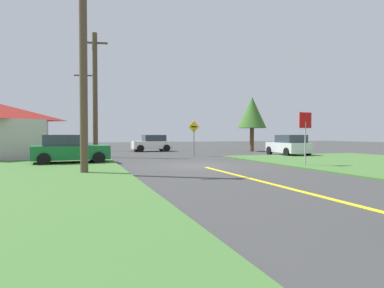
{
  "coord_description": "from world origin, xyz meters",
  "views": [
    {
      "loc": [
        -5.94,
        -16.13,
        1.6
      ],
      "look_at": [
        0.64,
        2.98,
        1.06
      ],
      "focal_mm": 30.73,
      "sensor_mm": 36.0,
      "label": 1
    }
  ],
  "objects_px": {
    "car_on_crossroad": "(289,145)",
    "stop_sign": "(305,128)",
    "utility_pole_far": "(83,109)",
    "oak_tree_left": "(252,113)",
    "utility_pole_mid": "(95,94)",
    "parked_car_near_building": "(69,149)",
    "car_approaching_junction": "(152,143)",
    "direction_sign": "(194,134)",
    "utility_pole_near": "(83,69)"
  },
  "relations": [
    {
      "from": "car_on_crossroad",
      "to": "stop_sign",
      "type": "bearing_deg",
      "value": 153.47
    },
    {
      "from": "utility_pole_far",
      "to": "oak_tree_left",
      "type": "xyz_separation_m",
      "value": [
        15.7,
        -6.45,
        -0.43
      ]
    },
    {
      "from": "utility_pole_far",
      "to": "utility_pole_mid",
      "type": "bearing_deg",
      "value": -86.34
    },
    {
      "from": "parked_car_near_building",
      "to": "oak_tree_left",
      "type": "relative_size",
      "value": 0.78
    },
    {
      "from": "car_approaching_junction",
      "to": "parked_car_near_building",
      "type": "bearing_deg",
      "value": 56.48
    },
    {
      "from": "parked_car_near_building",
      "to": "direction_sign",
      "type": "bearing_deg",
      "value": 19.09
    },
    {
      "from": "utility_pole_near",
      "to": "oak_tree_left",
      "type": "relative_size",
      "value": 1.56
    },
    {
      "from": "stop_sign",
      "to": "parked_car_near_building",
      "type": "bearing_deg",
      "value": -33.78
    },
    {
      "from": "car_approaching_junction",
      "to": "parked_car_near_building",
      "type": "distance_m",
      "value": 14.35
    },
    {
      "from": "direction_sign",
      "to": "oak_tree_left",
      "type": "height_order",
      "value": "oak_tree_left"
    },
    {
      "from": "car_approaching_junction",
      "to": "utility_pole_near",
      "type": "bearing_deg",
      "value": 66.79
    },
    {
      "from": "parked_car_near_building",
      "to": "utility_pole_near",
      "type": "relative_size",
      "value": 0.5
    },
    {
      "from": "utility_pole_near",
      "to": "direction_sign",
      "type": "bearing_deg",
      "value": 49.24
    },
    {
      "from": "parked_car_near_building",
      "to": "direction_sign",
      "type": "xyz_separation_m",
      "value": [
        8.75,
        3.89,
        0.87
      ]
    },
    {
      "from": "car_approaching_junction",
      "to": "utility_pole_near",
      "type": "relative_size",
      "value": 0.46
    },
    {
      "from": "car_on_crossroad",
      "to": "utility_pole_far",
      "type": "bearing_deg",
      "value": 52.13
    },
    {
      "from": "car_approaching_junction",
      "to": "utility_pole_near",
      "type": "xyz_separation_m",
      "value": [
        -6.61,
        -17.76,
        3.5
      ]
    },
    {
      "from": "utility_pole_near",
      "to": "utility_pole_mid",
      "type": "relative_size",
      "value": 0.94
    },
    {
      "from": "stop_sign",
      "to": "utility_pole_far",
      "type": "xyz_separation_m",
      "value": [
        -10.41,
        21.3,
        2.28
      ]
    },
    {
      "from": "parked_car_near_building",
      "to": "car_approaching_junction",
      "type": "bearing_deg",
      "value": 54.41
    },
    {
      "from": "utility_pole_mid",
      "to": "car_on_crossroad",
      "type": "bearing_deg",
      "value": -11.29
    },
    {
      "from": "stop_sign",
      "to": "car_approaching_junction",
      "type": "relative_size",
      "value": 0.71
    },
    {
      "from": "car_on_crossroad",
      "to": "utility_pole_mid",
      "type": "relative_size",
      "value": 0.45
    },
    {
      "from": "car_on_crossroad",
      "to": "utility_pole_mid",
      "type": "height_order",
      "value": "utility_pole_mid"
    },
    {
      "from": "stop_sign",
      "to": "utility_pole_near",
      "type": "bearing_deg",
      "value": -8.64
    },
    {
      "from": "utility_pole_mid",
      "to": "direction_sign",
      "type": "bearing_deg",
      "value": -9.68
    },
    {
      "from": "utility_pole_near",
      "to": "utility_pole_far",
      "type": "height_order",
      "value": "utility_pole_near"
    },
    {
      "from": "car_on_crossroad",
      "to": "car_approaching_junction",
      "type": "bearing_deg",
      "value": 44.5
    },
    {
      "from": "car_on_crossroad",
      "to": "oak_tree_left",
      "type": "distance_m",
      "value": 7.59
    },
    {
      "from": "car_on_crossroad",
      "to": "utility_pole_near",
      "type": "bearing_deg",
      "value": 120.42
    },
    {
      "from": "parked_car_near_building",
      "to": "utility_pole_mid",
      "type": "distance_m",
      "value": 6.54
    },
    {
      "from": "parked_car_near_building",
      "to": "direction_sign",
      "type": "relative_size",
      "value": 1.56
    },
    {
      "from": "oak_tree_left",
      "to": "car_on_crossroad",
      "type": "bearing_deg",
      "value": -95.44
    },
    {
      "from": "car_on_crossroad",
      "to": "oak_tree_left",
      "type": "height_order",
      "value": "oak_tree_left"
    },
    {
      "from": "parked_car_near_building",
      "to": "utility_pole_far",
      "type": "relative_size",
      "value": 0.51
    },
    {
      "from": "car_approaching_junction",
      "to": "parked_car_near_building",
      "type": "relative_size",
      "value": 0.93
    },
    {
      "from": "car_on_crossroad",
      "to": "parked_car_near_building",
      "type": "bearing_deg",
      "value": 101.76
    },
    {
      "from": "parked_car_near_building",
      "to": "direction_sign",
      "type": "distance_m",
      "value": 9.61
    },
    {
      "from": "car_approaching_junction",
      "to": "utility_pole_mid",
      "type": "height_order",
      "value": "utility_pole_mid"
    },
    {
      "from": "oak_tree_left",
      "to": "car_approaching_junction",
      "type": "bearing_deg",
      "value": 161.33
    },
    {
      "from": "car_approaching_junction",
      "to": "utility_pole_far",
      "type": "xyz_separation_m",
      "value": [
        -6.36,
        3.29,
        3.44
      ]
    },
    {
      "from": "utility_pole_far",
      "to": "direction_sign",
      "type": "distance_m",
      "value": 14.31
    },
    {
      "from": "car_on_crossroad",
      "to": "utility_pole_far",
      "type": "height_order",
      "value": "utility_pole_far"
    },
    {
      "from": "car_approaching_junction",
      "to": "utility_pole_mid",
      "type": "bearing_deg",
      "value": 49.03
    },
    {
      "from": "car_approaching_junction",
      "to": "direction_sign",
      "type": "xyz_separation_m",
      "value": [
        1.42,
        -8.44,
        0.87
      ]
    },
    {
      "from": "parked_car_near_building",
      "to": "stop_sign",
      "type": "bearing_deg",
      "value": -31.4
    },
    {
      "from": "direction_sign",
      "to": "car_on_crossroad",
      "type": "bearing_deg",
      "value": -12.85
    },
    {
      "from": "car_approaching_junction",
      "to": "direction_sign",
      "type": "distance_m",
      "value": 8.61
    },
    {
      "from": "car_on_crossroad",
      "to": "utility_pole_far",
      "type": "xyz_separation_m",
      "value": [
        -15.04,
        13.39,
        3.44
      ]
    },
    {
      "from": "car_on_crossroad",
      "to": "parked_car_near_building",
      "type": "relative_size",
      "value": 0.95
    }
  ]
}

